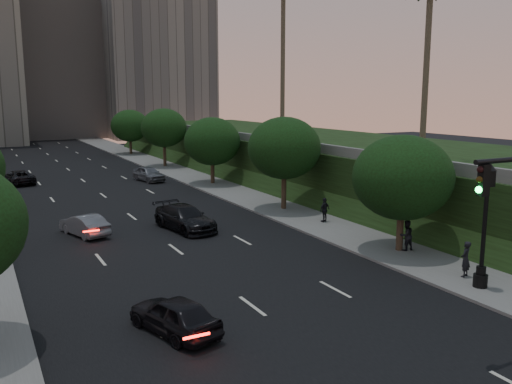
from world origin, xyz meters
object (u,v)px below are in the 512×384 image
sedan_far_right (149,174)px  pedestrian_a (465,259)px  sedan_mid_left (84,225)px  sedan_far_left (18,177)px  street_lamp (484,230)px  pedestrian_b (406,235)px  pedestrian_c (325,210)px  sedan_near_left (174,315)px  sedan_near_right (185,218)px

sedan_far_right → pedestrian_a: 34.59m
sedan_mid_left → sedan_far_left: (-1.97, 22.18, 0.02)m
street_lamp → pedestrian_b: (1.08, 5.67, -1.68)m
sedan_far_left → pedestrian_c: (16.26, -26.37, 0.27)m
sedan_mid_left → pedestrian_a: (13.72, -16.02, 0.32)m
pedestrian_a → pedestrian_c: 11.84m
sedan_mid_left → sedan_near_left: bearing=73.9°
sedan_far_left → sedan_near_right: size_ratio=0.92×
sedan_near_right → pedestrian_b: size_ratio=3.22×
street_lamp → sedan_far_left: street_lamp is taller
street_lamp → sedan_far_left: 42.33m
sedan_near_left → pedestrian_a: pedestrian_a is taller
sedan_far_left → pedestrian_a: 41.30m
sedan_far_left → pedestrian_c: pedestrian_c is taller
sedan_far_right → pedestrian_b: bearing=-91.2°
sedan_mid_left → sedan_far_left: sedan_far_left is taller
sedan_far_right → pedestrian_c: pedestrian_c is taller
sedan_mid_left → sedan_near_right: (5.76, -1.47, 0.11)m
pedestrian_a → sedan_far_left: bearing=-90.8°
sedan_far_left → sedan_far_right: size_ratio=1.12×
sedan_near_right → sedan_mid_left: bearing=156.0°
pedestrian_b → sedan_far_right: bearing=-77.4°
sedan_mid_left → pedestrian_c: pedestrian_c is taller
pedestrian_c → pedestrian_a: bearing=69.1°
sedan_near_left → sedan_near_right: 14.83m
sedan_mid_left → pedestrian_b: bearing=123.9°
pedestrian_c → pedestrian_b: bearing=72.2°
street_lamp → sedan_near_right: size_ratio=1.08×
sedan_mid_left → sedan_far_left: size_ratio=0.82×
pedestrian_b → sedan_near_left: bearing=17.7°
sedan_near_right → pedestrian_a: bearing=-71.0°
sedan_far_left → pedestrian_a: bearing=102.7°
sedan_near_left → pedestrian_a: size_ratio=2.40×
sedan_near_left → sedan_near_right: (5.49, 13.78, 0.09)m
pedestrian_a → pedestrian_b: size_ratio=1.01×
street_lamp → sedan_mid_left: size_ratio=1.43×
pedestrian_c → sedan_far_right: bearing=-95.8°
pedestrian_b → pedestrian_c: 7.41m
sedan_far_left → pedestrian_b: size_ratio=2.95×
sedan_near_right → pedestrian_c: 8.96m
sedan_near_right → sedan_far_right: size_ratio=1.22×
sedan_near_left → pedestrian_b: (14.05, 3.64, 0.29)m
sedan_mid_left → sedan_near_right: size_ratio=0.75×
sedan_near_left → pedestrian_a: (13.45, -0.78, 0.30)m
sedan_mid_left → pedestrian_a: size_ratio=2.40×
street_lamp → pedestrian_b: size_ratio=3.47×
street_lamp → sedan_far_right: (-3.87, 35.56, -1.91)m
street_lamp → pedestrian_c: 13.23m
street_lamp → pedestrian_a: size_ratio=3.43×
pedestrian_b → pedestrian_c: size_ratio=1.03×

